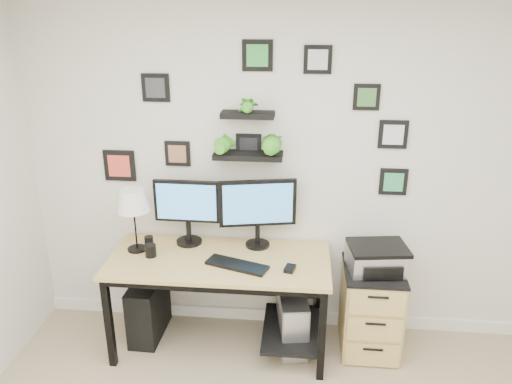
# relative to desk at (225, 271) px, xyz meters

# --- Properties ---
(room) EXTENTS (4.00, 4.00, 4.00)m
(room) POSITION_rel_desk_xyz_m (0.45, 0.32, -0.58)
(room) COLOR tan
(room) RESTS_ON ground
(desk) EXTENTS (1.60, 0.70, 0.75)m
(desk) POSITION_rel_desk_xyz_m (0.00, 0.00, 0.00)
(desk) COLOR tan
(desk) RESTS_ON ground
(monitor_left) EXTENTS (0.50, 0.20, 0.51)m
(monitor_left) POSITION_rel_desk_xyz_m (-0.31, 0.19, 0.42)
(monitor_left) COLOR black
(monitor_left) RESTS_ON desk
(monitor_right) EXTENTS (0.57, 0.22, 0.53)m
(monitor_right) POSITION_rel_desk_xyz_m (0.22, 0.19, 0.44)
(monitor_right) COLOR black
(monitor_right) RESTS_ON desk
(keyboard) EXTENTS (0.47, 0.28, 0.02)m
(keyboard) POSITION_rel_desk_xyz_m (0.11, -0.14, 0.13)
(keyboard) COLOR black
(keyboard) RESTS_ON desk
(mouse) EXTENTS (0.09, 0.11, 0.03)m
(mouse) POSITION_rel_desk_xyz_m (0.48, -0.16, 0.14)
(mouse) COLOR black
(mouse) RESTS_ON desk
(table_lamp) EXTENTS (0.24, 0.24, 0.48)m
(table_lamp) POSITION_rel_desk_xyz_m (-0.67, 0.05, 0.51)
(table_lamp) COLOR black
(table_lamp) RESTS_ON desk
(mug) EXTENTS (0.08, 0.08, 0.09)m
(mug) POSITION_rel_desk_xyz_m (-0.54, -0.05, 0.17)
(mug) COLOR black
(mug) RESTS_ON desk
(pen_cup) EXTENTS (0.07, 0.07, 0.09)m
(pen_cup) POSITION_rel_desk_xyz_m (-0.59, 0.10, 0.17)
(pen_cup) COLOR black
(pen_cup) RESTS_ON desk
(pc_tower_black) EXTENTS (0.22, 0.48, 0.47)m
(pc_tower_black) POSITION_rel_desk_xyz_m (-0.62, 0.05, -0.39)
(pc_tower_black) COLOR black
(pc_tower_black) RESTS_ON ground
(pc_tower_grey) EXTENTS (0.26, 0.47, 0.45)m
(pc_tower_grey) POSITION_rel_desk_xyz_m (0.51, 0.01, -0.40)
(pc_tower_grey) COLOR gray
(pc_tower_grey) RESTS_ON ground
(file_cabinet) EXTENTS (0.43, 0.53, 0.67)m
(file_cabinet) POSITION_rel_desk_xyz_m (1.09, 0.06, -0.29)
(file_cabinet) COLOR tan
(file_cabinet) RESTS_ON ground
(printer) EXTENTS (0.45, 0.38, 0.19)m
(printer) POSITION_rel_desk_xyz_m (1.10, 0.06, 0.14)
(printer) COLOR silver
(printer) RESTS_ON file_cabinet
(wall_decor) EXTENTS (2.28, 0.18, 1.09)m
(wall_decor) POSITION_rel_desk_xyz_m (0.18, 0.26, 1.02)
(wall_decor) COLOR black
(wall_decor) RESTS_ON ground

